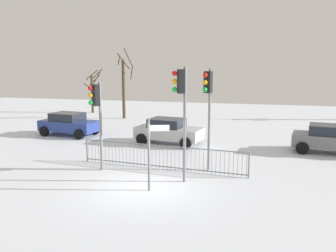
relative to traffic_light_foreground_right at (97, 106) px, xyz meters
The scene contains 11 objects.
ground_plane 4.15m from the traffic_light_foreground_right, 32.01° to the right, with size 60.00×60.00×0.00m, color silver.
traffic_light_foreground_right is the anchor object (origin of this frame).
traffic_light_mid_right 4.71m from the traffic_light_foreground_right, 14.25° to the left, with size 0.38×0.54×4.38m.
traffic_light_rear_right 3.86m from the traffic_light_foreground_right, ahead, with size 0.51×0.42×4.49m.
direction_sign_post 3.68m from the traffic_light_foreground_right, 31.64° to the right, with size 0.76×0.28×2.67m.
pedestrian_guard_railing 3.55m from the traffic_light_foreground_right, 19.78° to the left, with size 7.61×0.82×1.07m.
car_grey_trailing 12.04m from the traffic_light_foreground_right, 29.75° to the left, with size 4.01×2.40×1.47m.
car_silver_near 6.50m from the traffic_light_foreground_right, 74.83° to the left, with size 4.03×2.44×1.47m.
car_blue_mid 8.79m from the traffic_light_foreground_right, 127.69° to the left, with size 4.00×2.38×1.47m.
bare_tree_centre 19.37m from the traffic_light_foreground_right, 116.57° to the left, with size 1.69×1.69×4.14m.
bare_tree_right 15.20m from the traffic_light_foreground_right, 106.91° to the left, with size 1.43×1.68×5.84m.
Camera 1 is at (4.07, -12.27, 4.59)m, focal length 38.56 mm.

